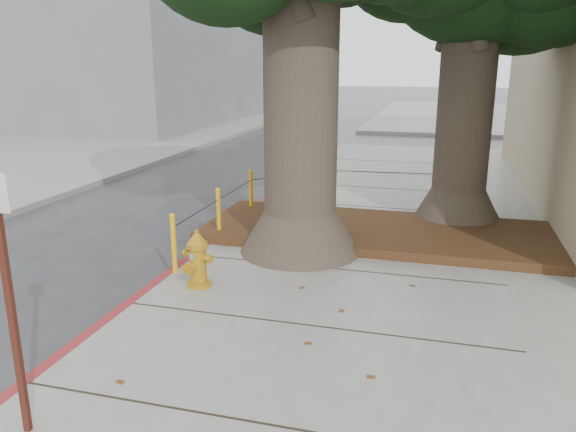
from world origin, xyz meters
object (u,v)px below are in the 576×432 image
at_px(car_silver, 569,126).
at_px(car_dark, 148,116).
at_px(fire_hydrant, 198,259).
at_px(signpost, 9,293).

distance_m(car_silver, car_dark, 19.06).
relative_size(car_silver, car_dark, 0.89).
bearing_deg(fire_hydrant, car_dark, 139.24).
bearing_deg(car_silver, fire_hydrant, 148.95).
height_order(fire_hydrant, car_silver, car_silver).
bearing_deg(signpost, fire_hydrant, 78.70).
xyz_separation_m(fire_hydrant, car_dark, (-10.78, 18.07, 0.08)).
distance_m(signpost, car_silver, 23.65).
xyz_separation_m(car_silver, car_dark, (-19.05, -0.61, -0.03)).
relative_size(signpost, car_silver, 0.58).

